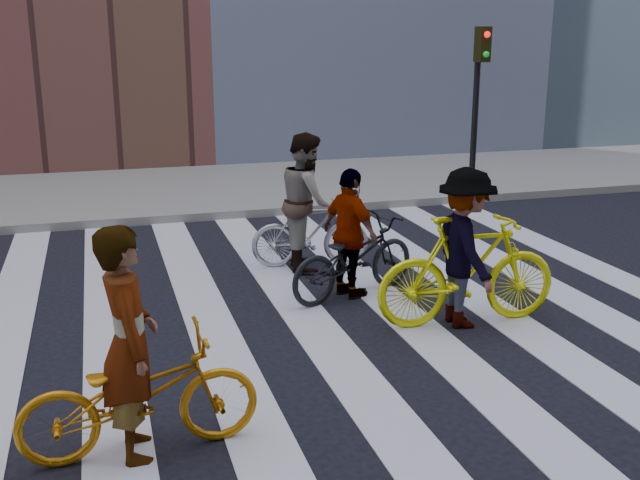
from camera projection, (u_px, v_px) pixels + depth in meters
name	position (u px, v px, depth m)	size (l,w,h in m)	color
ground	(351.00, 312.00, 8.82)	(100.00, 100.00, 0.00)	black
sidewalk_far	(235.00, 187.00, 15.73)	(100.00, 5.00, 0.15)	gray
zebra_crosswalk	(351.00, 312.00, 8.82)	(8.25, 10.00, 0.01)	silver
traffic_signal	(479.00, 83.00, 14.36)	(0.22, 0.42, 3.33)	black
bike_yellow_left	(139.00, 395.00, 5.74)	(0.64, 1.84, 0.97)	#C9790B
bike_silver_mid	(310.00, 232.00, 10.46)	(0.47, 1.65, 0.99)	#B6B8C1
bike_yellow_right	(468.00, 270.00, 8.32)	(0.59, 2.10, 1.26)	#F6F70D
bike_dark_rear	(354.00, 258.00, 9.26)	(0.66, 1.89, 0.99)	black
rider_left	(129.00, 343.00, 5.61)	(0.67, 0.44, 1.84)	slate
rider_mid	(307.00, 201.00, 10.33)	(0.92, 0.72, 1.89)	slate
rider_right	(465.00, 248.00, 8.24)	(1.15, 0.66, 1.79)	slate
rider_rear	(350.00, 234.00, 9.16)	(0.95, 0.39, 1.62)	slate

